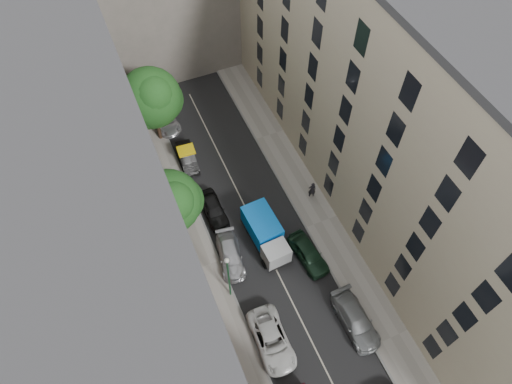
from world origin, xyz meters
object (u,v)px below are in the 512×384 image
car_left_5 (187,158)px  car_right_1 (356,320)px  tree_far (152,100)px  tarp_truck (266,234)px  car_left_3 (230,256)px  car_left_2 (272,340)px  car_left_6 (165,120)px  tree_mid (171,203)px  pedestrian (312,190)px  lamp_post (228,274)px  car_left_4 (213,209)px  car_right_2 (308,254)px

car_left_5 → car_right_1: car_right_1 is taller
car_left_5 → tree_far: bearing=114.8°
tarp_truck → car_left_3: bearing=-177.2°
car_left_2 → car_left_6: car_left_2 is taller
tree_far → tree_mid: bearing=-98.8°
tree_mid → pedestrian: size_ratio=4.34×
car_left_5 → lamp_post: size_ratio=0.67×
car_left_4 → car_left_6: 12.07m
car_left_5 → tree_far: 6.17m
car_left_6 → car_right_2: bearing=-75.1°
car_left_4 → tree_mid: bearing=-160.3°
car_left_3 → tree_far: tree_far is taller
car_left_6 → lamp_post: (-0.63, -19.69, 3.27)m
lamp_post → pedestrian: bearing=30.1°
tree_far → lamp_post: tree_far is taller
pedestrian → car_right_1: bearing=95.7°
car_right_1 → car_right_2: (-0.75, 6.34, 0.02)m
car_left_2 → car_left_5: car_left_2 is taller
tree_mid → tree_far: bearing=81.2°
car_left_2 → car_left_4: (0.00, 12.35, 0.00)m
car_left_4 → tree_mid: size_ratio=0.52×
car_left_5 → tree_mid: bearing=-108.6°
car_left_4 → car_left_6: bearing=92.6°
tree_mid → tarp_truck: bearing=-25.2°
lamp_post → car_left_3: bearing=68.9°
car_left_2 → car_right_2: car_right_2 is taller
tarp_truck → car_right_1: size_ratio=1.11×
car_right_1 → lamp_post: 10.26m
car_left_6 → tree_far: 5.07m
car_left_4 → car_right_1: (6.40, -13.49, 0.01)m
car_left_4 → lamp_post: bearing=-101.5°
car_left_6 → tree_far: tree_far is taller
car_left_4 → car_right_1: 14.93m
car_right_2 → car_left_4: bearing=122.2°
car_left_2 → car_right_1: size_ratio=1.03×
car_right_1 → tree_mid: bearing=128.4°
car_left_5 → tree_mid: (-3.25, -7.78, 4.90)m
car_left_5 → car_right_2: (5.91, -13.60, 0.08)m
car_left_2 → car_right_2: size_ratio=1.18×
car_right_2 → car_left_5: bearing=107.4°
car_right_1 → lamp_post: lamp_post is taller
car_left_3 → tarp_truck: bearing=15.5°
car_right_1 → car_left_6: bearing=105.0°
car_right_1 → car_left_4: bearing=114.7°
car_left_3 → tree_mid: (-3.22, 3.42, 4.90)m
lamp_post → pedestrian: 12.04m
car_left_2 → car_right_1: bearing=-7.8°
tree_mid → car_left_4: bearing=20.8°
tarp_truck → car_left_6: size_ratio=1.20×
car_right_2 → tree_far: 19.45m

